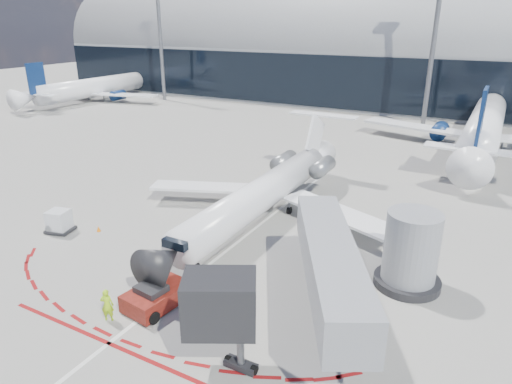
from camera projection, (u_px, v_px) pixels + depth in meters
The scene contains 14 objects.
ground at pixel (229, 249), 32.41m from camera, with size 260.00×260.00×0.00m, color slate.
apron_centerline at pixel (243, 238), 34.05m from camera, with size 0.25×40.00×0.01m, color silver.
apron_stop_bar at pixel (109, 343), 22.97m from camera, with size 14.00×0.25×0.01m, color maroon.
terminal_building at pixel (417, 59), 82.68m from camera, with size 150.00×24.15×24.00m.
jet_bridge at pixel (353, 264), 24.48m from camera, with size 10.03×15.20×4.90m.
light_mast_west at pixel (160, 34), 87.48m from camera, with size 0.70×0.70×25.00m, color slate.
light_mast_centre at pixel (434, 40), 65.10m from camera, with size 0.70×0.70×25.00m, color slate.
regional_jet at pixel (267, 190), 37.03m from camera, with size 22.23×27.42×6.87m.
pushback_tug at pixel (156, 296), 25.76m from camera, with size 2.82×5.79×1.48m.
ramp_worker at pixel (107, 305), 24.44m from camera, with size 0.70×0.46×1.91m, color #A9EC18.
uld_container at pixel (59, 221), 34.73m from camera, with size 2.18×1.98×1.74m.
safety_cone_left at pixel (98, 229), 35.02m from camera, with size 0.31×0.31×0.43m, color orange.
bg_airliner_0 at pixel (97, 73), 90.22m from camera, with size 32.08×33.97×10.38m, color white, non-canonical shape.
bg_airliner_1 at pixel (489, 101), 56.31m from camera, with size 35.78×37.88×11.58m, color white, non-canonical shape.
Camera 1 is at (15.50, -24.40, 15.32)m, focal length 32.00 mm.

